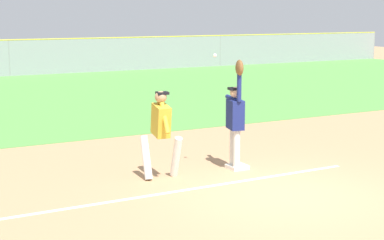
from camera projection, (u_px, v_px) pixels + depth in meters
name	position (u px, v px, depth m)	size (l,w,h in m)	color
ground_plane	(285.00, 195.00, 10.87)	(71.84, 71.84, 0.00)	tan
outfield_grass	(56.00, 96.00, 23.53)	(49.30, 16.83, 0.01)	#549342
chalk_foul_line	(61.00, 210.00, 10.05)	(12.00, 0.10, 0.01)	white
first_base	(237.00, 167.00, 12.68)	(0.38, 0.38, 0.08)	white
fielder	(235.00, 116.00, 12.42)	(0.35, 0.89, 2.28)	silver
runner	(161.00, 128.00, 11.78)	(0.73, 0.85, 1.72)	white
baseball	(215.00, 55.00, 12.06)	(0.07, 0.07, 0.07)	white
outfield_fence	(9.00, 58.00, 30.68)	(49.38, 0.08, 1.85)	#93999E
parked_car_white	(13.00, 58.00, 33.86)	(4.59, 2.51, 1.25)	white
parked_car_black	(116.00, 55.00, 36.12)	(4.46, 2.23, 1.25)	black
parked_car_green	(192.00, 52.00, 39.27)	(4.42, 2.16, 1.25)	#1E6B33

